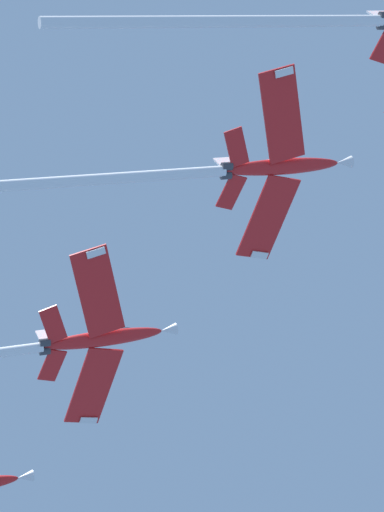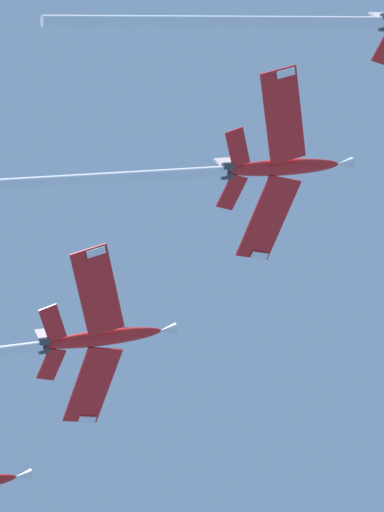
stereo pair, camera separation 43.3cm
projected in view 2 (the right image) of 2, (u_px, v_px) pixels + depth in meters
jet_lead at (349, 22)px, 104.48m from camera, size 24.52×39.39×18.03m
jet_second at (200, 172)px, 106.64m from camera, size 24.18×37.67×16.96m
jet_third at (23, 348)px, 108.21m from camera, size 24.42×37.08×16.71m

